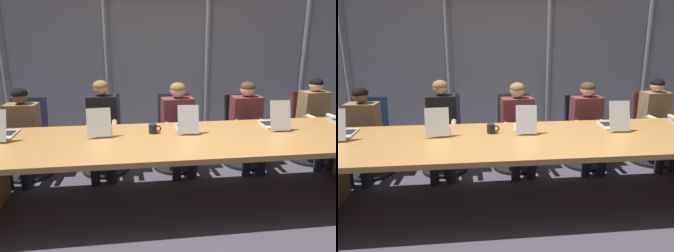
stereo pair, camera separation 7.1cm
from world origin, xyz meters
The scene contains 18 objects.
ground_plane centered at (0.00, 0.00, 0.00)m, with size 14.23×14.23×0.00m, color #47424C.
conference_table centered at (0.00, 0.00, 0.60)m, with size 4.50×1.16×0.73m.
curtain_backdrop centered at (0.00, 2.66, 1.47)m, with size 7.12×0.17×2.95m.
laptop_left_end centered at (-1.89, 0.24, 0.79)m, with size 0.24×0.43×0.31m.
laptop_left_mid centered at (-0.92, 0.26, 0.79)m, with size 0.26×0.41×0.29m.
laptop_center centered at (0.00, 0.25, 0.79)m, with size 0.25×0.42×0.30m.
laptop_right_mid centered at (0.98, 0.24, 0.80)m, with size 0.23×0.44×0.32m.
office_chair_left_end centered at (-1.87, 1.04, 0.35)m, with size 0.60×0.60×0.95m.
office_chair_left_mid centered at (-0.93, 1.04, 0.36)m, with size 0.60×0.60×0.98m.
office_chair_center centered at (0.00, 1.04, 0.36)m, with size 0.60×0.60×0.96m.
office_chair_right_mid centered at (0.95, 1.03, 0.35)m, with size 0.60×0.60×0.92m.
office_chair_right_end centered at (1.92, 1.04, 0.35)m, with size 0.60×0.60×0.94m.
person_left_end centered at (-1.90, 0.87, 0.63)m, with size 0.41×0.56×1.11m.
person_left_mid centered at (-0.94, 0.88, 0.67)m, with size 0.38×0.55×1.19m.
person_center centered at (0.02, 0.88, 0.65)m, with size 0.44×0.57×1.14m.
person_right_mid centered at (0.93, 0.88, 0.65)m, with size 0.40×0.55×1.14m.
person_right_end centered at (1.89, 0.87, 0.65)m, with size 0.39×0.56×1.17m.
coffee_mug_near centered at (-0.37, 0.19, 0.78)m, with size 0.13×0.09×0.10m.
Camera 1 is at (-0.63, -2.99, 1.74)m, focal length 34.32 mm.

